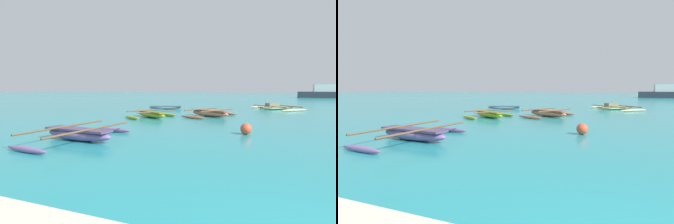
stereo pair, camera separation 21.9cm
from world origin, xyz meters
The scene contains 7 objects.
moored_boat_0 centered at (-9.02, 14.13, 0.23)m, with size 3.12×3.63×0.48m.
moored_boat_1 centered at (-8.25, 5.93, 0.25)m, with size 3.16×4.66×0.52m.
moored_boat_2 centered at (-0.95, 24.72, 0.21)m, with size 5.07×5.23×0.63m.
moored_boat_3 centered at (-10.75, 21.10, 0.18)m, with size 3.22×1.73×0.32m.
moored_boat_4 centered at (-5.44, 16.28, 0.24)m, with size 3.55×4.40×0.52m.
mooring_buoy_1 centered at (-2.37, 9.68, 0.24)m, with size 0.49×0.49×0.49m.
distant_ferry centered at (10.39, 60.98, 1.15)m, with size 12.88×2.83×2.83m.
Camera 1 is at (-1.39, -2.03, 2.00)m, focal length 28.00 mm.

